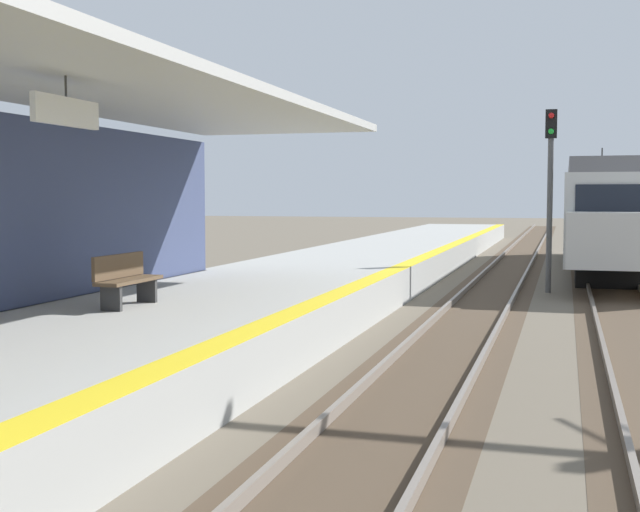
{
  "coord_description": "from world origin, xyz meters",
  "views": [
    {
      "loc": [
        3.89,
        -0.74,
        2.75
      ],
      "look_at": [
        1.33,
        7.98,
        2.1
      ],
      "focal_mm": 46.95,
      "sensor_mm": 36.0,
      "label": 1
    }
  ],
  "objects": [
    {
      "name": "track_pair_nearest_platform",
      "position": [
        1.9,
        20.0,
        0.05
      ],
      "size": [
        2.34,
        120.0,
        0.16
      ],
      "color": "#4C3D2D",
      "rests_on": "ground"
    },
    {
      "name": "platform_bench",
      "position": [
        -3.19,
        11.77,
        1.37
      ],
      "size": [
        0.45,
        1.6,
        0.88
      ],
      "color": "brown",
      "rests_on": "station_platform"
    },
    {
      "name": "station_platform",
      "position": [
        -2.5,
        16.0,
        0.45
      ],
      "size": [
        5.0,
        80.0,
        0.91
      ],
      "color": "#A8A8A3",
      "rests_on": "ground"
    },
    {
      "name": "track_pair_middle",
      "position": [
        5.3,
        20.0,
        0.05
      ],
      "size": [
        2.34,
        120.0,
        0.16
      ],
      "color": "#4C3D2D",
      "rests_on": "ground"
    },
    {
      "name": "rail_signal_post",
      "position": [
        3.46,
        23.94,
        3.19
      ],
      "size": [
        0.32,
        0.34,
        5.2
      ],
      "color": "#4C4C4C",
      "rests_on": "ground"
    },
    {
      "name": "approaching_train",
      "position": [
        5.3,
        31.97,
        2.18
      ],
      "size": [
        2.93,
        19.6,
        4.76
      ],
      "color": "silver",
      "rests_on": "ground"
    }
  ]
}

